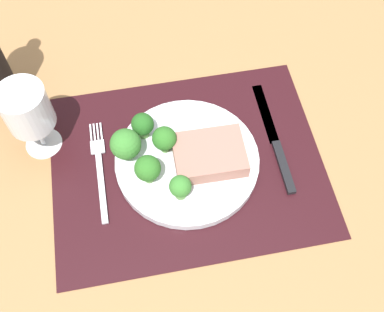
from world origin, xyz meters
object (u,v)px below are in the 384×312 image
plate (187,161)px  fork (100,169)px  knife (276,145)px  wine_glass (27,111)px  steak (209,155)px

plate → fork: plate is taller
fork → knife: (30.44, -0.89, 0.05)cm
fork → wine_glass: 14.83cm
plate → fork: 14.74cm
wine_glass → plate: bearing=-19.7°
wine_glass → steak: bearing=-18.9°
steak → fork: size_ratio=0.60×
plate → knife: plate is taller
plate → wine_glass: wine_glass is taller
plate → wine_glass: size_ratio=1.69×
steak → wine_glass: wine_glass is taller
steak → knife: bearing=6.3°
fork → knife: knife is taller
fork → knife: 30.46cm
plate → wine_glass: (-23.81, 8.54, 8.70)cm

